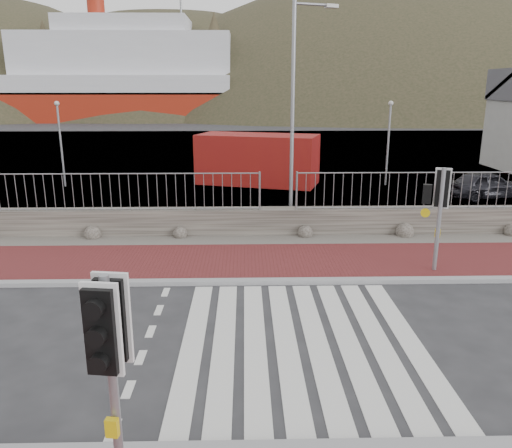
{
  "coord_description": "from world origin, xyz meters",
  "views": [
    {
      "loc": [
        -1.08,
        -8.67,
        4.78
      ],
      "look_at": [
        -0.81,
        3.0,
        1.56
      ],
      "focal_mm": 35.0,
      "sensor_mm": 36.0,
      "label": 1
    }
  ],
  "objects_px": {
    "ferry": "(84,82)",
    "car_a": "(487,185)",
    "traffic_signal_far": "(440,198)",
    "traffic_signal_near": "(110,343)",
    "streetlight": "(296,106)",
    "shipping_container": "(258,159)"
  },
  "relations": [
    {
      "from": "ferry",
      "to": "car_a",
      "type": "xyz_separation_m",
      "value": [
        34.27,
        -55.18,
        -4.76
      ]
    },
    {
      "from": "ferry",
      "to": "traffic_signal_far",
      "type": "distance_m",
      "value": 70.34
    },
    {
      "from": "traffic_signal_far",
      "to": "car_a",
      "type": "xyz_separation_m",
      "value": [
        5.7,
        9.02,
        -1.43
      ]
    },
    {
      "from": "ferry",
      "to": "traffic_signal_near",
      "type": "bearing_deg",
      "value": -72.87
    },
    {
      "from": "traffic_signal_far",
      "to": "streetlight",
      "type": "bearing_deg",
      "value": -32.15
    },
    {
      "from": "streetlight",
      "to": "car_a",
      "type": "height_order",
      "value": "streetlight"
    },
    {
      "from": "traffic_signal_far",
      "to": "traffic_signal_near",
      "type": "bearing_deg",
      "value": 70.15
    },
    {
      "from": "ferry",
      "to": "car_a",
      "type": "bearing_deg",
      "value": -58.16
    },
    {
      "from": "ferry",
      "to": "shipping_container",
      "type": "relative_size",
      "value": 8.44
    },
    {
      "from": "traffic_signal_near",
      "to": "streetlight",
      "type": "relative_size",
      "value": 0.39
    },
    {
      "from": "traffic_signal_far",
      "to": "streetlight",
      "type": "xyz_separation_m",
      "value": [
        -3.29,
        4.43,
        2.12
      ]
    },
    {
      "from": "ferry",
      "to": "streetlight",
      "type": "bearing_deg",
      "value": -67.07
    },
    {
      "from": "traffic_signal_far",
      "to": "shipping_container",
      "type": "distance_m",
      "value": 13.51
    },
    {
      "from": "traffic_signal_far",
      "to": "shipping_container",
      "type": "xyz_separation_m",
      "value": [
        -4.34,
        12.77,
        -0.8
      ]
    },
    {
      "from": "shipping_container",
      "to": "traffic_signal_near",
      "type": "bearing_deg",
      "value": -78.4
    },
    {
      "from": "traffic_signal_far",
      "to": "car_a",
      "type": "height_order",
      "value": "traffic_signal_far"
    },
    {
      "from": "shipping_container",
      "to": "traffic_signal_far",
      "type": "bearing_deg",
      "value": -53.56
    },
    {
      "from": "streetlight",
      "to": "car_a",
      "type": "bearing_deg",
      "value": 8.95
    },
    {
      "from": "ferry",
      "to": "streetlight",
      "type": "xyz_separation_m",
      "value": [
        25.28,
        -59.76,
        -1.21
      ]
    },
    {
      "from": "ferry",
      "to": "streetlight",
      "type": "height_order",
      "value": "ferry"
    },
    {
      "from": "streetlight",
      "to": "car_a",
      "type": "distance_m",
      "value": 10.7
    },
    {
      "from": "ferry",
      "to": "shipping_container",
      "type": "height_order",
      "value": "ferry"
    }
  ]
}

